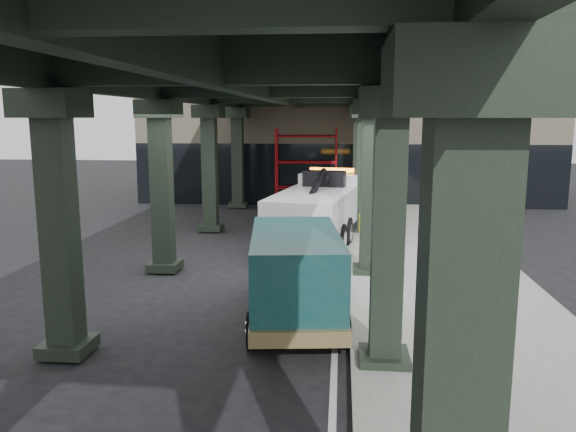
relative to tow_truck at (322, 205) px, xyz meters
The scene contains 8 objects.
ground 7.02m from the tow_truck, 99.07° to the right, with size 90.00×90.00×0.00m, color black.
sidewalk 6.03m from the tow_truck, 54.66° to the right, with size 5.00×40.00×0.15m, color gray.
lane_stripe 5.02m from the tow_truck, 82.74° to the right, with size 0.12×38.00×0.01m, color silver.
viaduct 6.53m from the tow_truck, 107.17° to the right, with size 7.40×32.00×6.40m.
building 13.49m from the tow_truck, 86.04° to the left, with size 22.00×10.00×8.00m, color #C6B793.
scaffolding 7.95m from the tow_truck, 97.90° to the left, with size 3.08×0.88×4.00m.
tow_truck is the anchor object (origin of this frame).
towed_van 8.46m from the tow_truck, 92.11° to the right, with size 2.56×5.28×2.06m.
Camera 1 is at (1.77, -13.71, 4.50)m, focal length 35.00 mm.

